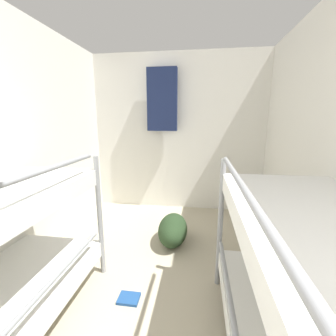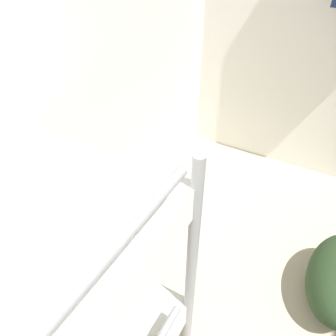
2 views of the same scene
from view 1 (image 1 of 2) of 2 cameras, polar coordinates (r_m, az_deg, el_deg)
wall_back at (r=3.58m, az=2.55°, el=8.64°), size 2.76×0.06×2.41m
duffel_bag at (r=2.73m, az=1.22°, el=-15.39°), size 0.34×0.58×0.34m
floor_book at (r=2.13m, az=-9.92°, el=-29.85°), size 0.17×0.13×0.02m
hanging_coat at (r=3.46m, az=-1.47°, el=16.90°), size 0.44×0.12×0.90m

